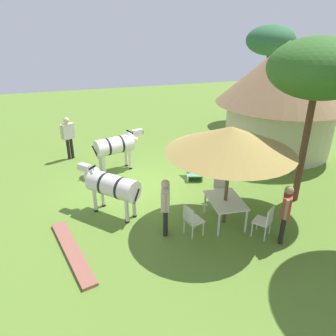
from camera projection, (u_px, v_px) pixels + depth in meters
ground_plane at (144, 184)px, 11.51m from camera, size 36.00×36.00×0.00m
thatched_hut at (282, 93)px, 13.50m from camera, size 5.52×5.52×4.59m
shade_umbrella at (231, 139)px, 8.29m from camera, size 3.40×3.40×2.87m
patio_dining_table at (225, 202)px, 9.07m from camera, size 1.34×1.00×0.74m
patio_chair_near_hut at (265, 220)px, 8.51m from camera, size 0.60×0.60×0.90m
patio_chair_near_lawn at (221, 187)px, 10.19m from camera, size 0.54×0.56×0.90m
patio_chair_east_end at (191, 219)px, 8.55m from camera, size 0.54×0.52×0.90m
guest_beside_umbrella at (165, 202)px, 8.42m from camera, size 0.56×0.35×1.64m
guest_behind_table at (286, 209)px, 8.10m from camera, size 0.48×0.43×1.64m
standing_watcher at (68, 134)px, 13.17m from camera, size 0.40×0.58×1.77m
striped_lounge_chair at (194, 171)px, 11.84m from camera, size 0.92×0.73×0.64m
zebra_nearest_camera at (116, 146)px, 12.13m from camera, size 1.01×2.04×1.56m
zebra_by_umbrella at (111, 186)px, 9.37m from camera, size 1.79×1.69×1.47m
acacia_tree_far_lawn at (319, 69)px, 8.81m from camera, size 2.79×2.79×4.95m
acacia_tree_behind_hut at (270, 41)px, 17.05m from camera, size 2.57×2.57×5.09m
brick_patio_kerb at (72, 251)px, 8.09m from camera, size 2.80×1.03×0.08m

